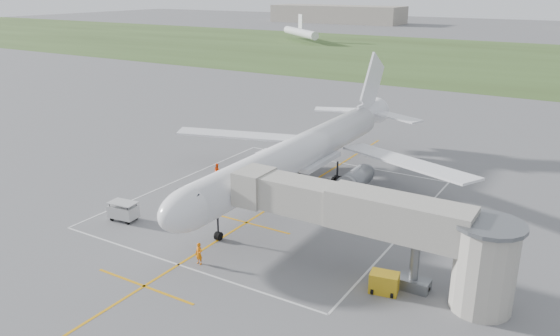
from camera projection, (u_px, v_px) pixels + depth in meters
The scene contains 11 objects.
ground at pixel (297, 191), 61.91m from camera, with size 700.00×700.00×0.00m, color #565659.
grass_strip at pixel (507, 61), 167.08m from camera, with size 700.00×120.00×0.02m, color #364B20.
apron_markings at pixel (269, 208), 57.20m from camera, with size 28.20×60.00×0.01m.
airliner at pixel (300, 153), 61.11m from camera, with size 38.93×46.75×13.52m.
jet_bridge at pixel (388, 226), 41.72m from camera, with size 23.40×5.00×7.20m.
gpu_unit at pixel (384, 283), 41.43m from camera, with size 2.36×1.84×1.61m.
baggage_cart at pixel (123, 211), 54.07m from camera, with size 2.93×1.95×1.92m.
ramp_worker_nose at pixel (199, 254), 45.58m from camera, with size 0.70×0.46×1.91m, color orange.
ramp_worker_wing at pixel (217, 170), 66.08m from camera, with size 0.87×0.68×1.79m, color #FF4408.
distant_hangars at pixel (523, 19), 282.75m from camera, with size 345.00×49.00×12.00m.
distant_aircraft at pixel (532, 40), 192.51m from camera, with size 192.36×57.17×8.85m.
Camera 1 is at (28.47, -50.34, 22.35)m, focal length 35.00 mm.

